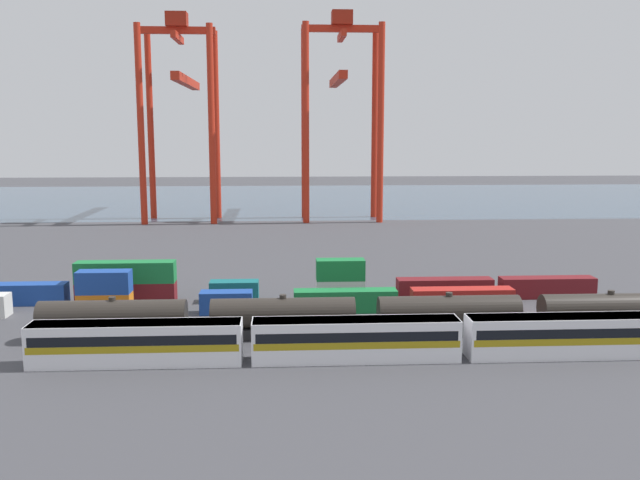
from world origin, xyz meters
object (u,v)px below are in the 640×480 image
shipping_container_10 (340,290)px  shipping_container_5 (462,299)px  freight_tank_row (366,316)px  gantry_crane_central (341,98)px  gantry_crane_west (181,98)px  shipping_container_12 (445,289)px  shipping_container_6 (17,294)px  shipping_container_1 (105,304)px  passenger_train (356,338)px

shipping_container_10 → shipping_container_5: bearing=-21.8°
freight_tank_row → gantry_crane_central: 101.88m
shipping_container_5 → gantry_crane_west: (-45.01, 88.98, 27.66)m
freight_tank_row → shipping_container_12: (11.89, 15.55, -0.84)m
freight_tank_row → shipping_container_6: 44.04m
shipping_container_1 → gantry_crane_central: bearing=68.5°
passenger_train → shipping_container_1: 32.34m
shipping_container_6 → gantry_crane_central: bearing=60.4°
gantry_crane_central → shipping_container_5: bearing=-85.4°
shipping_container_5 → shipping_container_12: bearing=97.7°
freight_tank_row → shipping_container_12: bearing=52.6°
passenger_train → shipping_container_5: size_ratio=4.88×
passenger_train → shipping_container_5: bearing=50.2°
gantry_crane_west → gantry_crane_central: 37.98m
shipping_container_12 → gantry_crane_west: bearing=118.0°
shipping_container_1 → gantry_crane_west: gantry_crane_west is taller
shipping_container_1 → shipping_container_5: 41.77m
shipping_container_5 → gantry_crane_central: gantry_crane_central is taller
freight_tank_row → shipping_container_6: bearing=159.3°
freight_tank_row → shipping_container_6: freight_tank_row is taller
shipping_container_5 → shipping_container_10: bearing=158.2°
shipping_container_6 → gantry_crane_west: 88.28m
gantry_crane_central → shipping_container_10: bearing=-94.8°
passenger_train → shipping_container_5: 22.76m
shipping_container_12 → gantry_crane_west: size_ratio=0.25×
shipping_container_12 → gantry_crane_west: 98.35m
shipping_container_5 → shipping_container_12: size_ratio=1.00×
shipping_container_12 → shipping_container_1: bearing=-172.2°
shipping_container_10 → shipping_container_12: bearing=0.0°
shipping_container_10 → shipping_container_12: same height
passenger_train → shipping_container_10: passenger_train is taller
shipping_container_1 → gantry_crane_central: gantry_crane_central is taller
shipping_container_5 → gantry_crane_west: gantry_crane_west is taller
gantry_crane_central → gantry_crane_west: bearing=178.7°
gantry_crane_west → gantry_crane_central: (37.97, -0.85, 0.21)m
gantry_crane_west → shipping_container_12: bearing=-62.0°
shipping_container_1 → shipping_container_5: bearing=0.0°
shipping_container_5 → shipping_container_1: bearing=180.0°
shipping_container_1 → shipping_container_12: same height
shipping_container_6 → gantry_crane_central: 98.89m
freight_tank_row → gantry_crane_west: size_ratio=1.38×
freight_tank_row → gantry_crane_west: gantry_crane_west is taller
shipping_container_12 → gantry_crane_central: bearing=94.3°
shipping_container_6 → freight_tank_row: bearing=-20.7°
shipping_container_6 → shipping_container_1: bearing=-24.9°
shipping_container_5 → shipping_container_10: size_ratio=2.00×
passenger_train → shipping_container_10: (0.53, 23.08, -0.84)m
shipping_container_1 → gantry_crane_central: 98.75m
passenger_train → freight_tank_row: bearing=75.7°
gantry_crane_central → passenger_train: bearing=-94.1°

